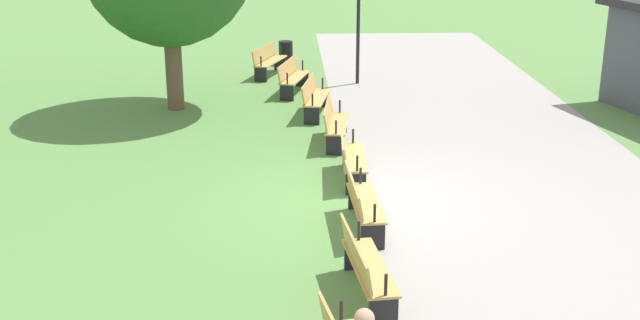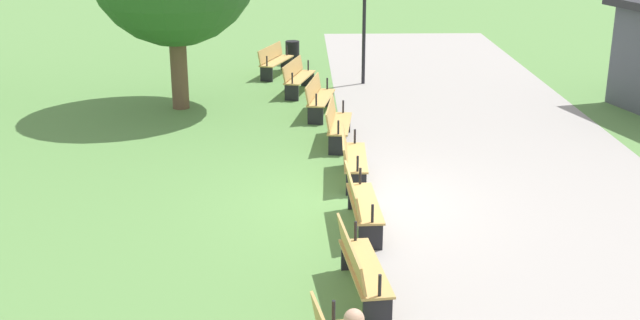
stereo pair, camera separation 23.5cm
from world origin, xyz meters
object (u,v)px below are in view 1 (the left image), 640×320
(bench_5, at_px, (362,201))
(bench_1, at_px, (292,76))
(bench_4, at_px, (350,156))
(trash_bin, at_px, (286,53))
(bench_0, at_px, (268,60))
(bench_3, at_px, (334,122))
(bench_6, at_px, (365,265))
(bench_2, at_px, (314,97))

(bench_5, bearing_deg, bench_1, -175.71)
(bench_4, height_order, trash_bin, bench_4)
(bench_0, xyz_separation_m, trash_bin, (-1.61, 0.53, -0.10))
(bench_1, xyz_separation_m, bench_4, (6.96, 1.05, 0.00))
(bench_0, distance_m, bench_5, 11.68)
(bench_5, bearing_deg, bench_0, -173.57)
(bench_3, height_order, bench_6, same)
(bench_5, bearing_deg, bench_2, -177.86)
(bench_2, distance_m, bench_3, 2.35)
(bench_6, relative_size, trash_bin, 2.46)
(bench_2, bearing_deg, bench_0, -154.18)
(bench_0, height_order, bench_5, same)
(bench_4, bearing_deg, bench_0, -167.11)
(bench_1, height_order, trash_bin, bench_1)
(bench_3, relative_size, bench_4, 1.01)
(bench_4, bearing_deg, trash_bin, -171.41)
(bench_2, xyz_separation_m, bench_5, (7.02, 0.53, 0.00))
(bench_3, bearing_deg, bench_1, -162.79)
(bench_0, xyz_separation_m, bench_6, (13.89, 1.57, 0.00))
(bench_2, distance_m, bench_4, 4.70)
(bench_1, distance_m, bench_4, 7.04)
(bench_1, relative_size, bench_4, 1.02)
(bench_6, bearing_deg, bench_5, 169.23)
(bench_4, bearing_deg, bench_5, 2.16)
(bench_3, xyz_separation_m, bench_5, (4.69, 0.18, 0.00))
(trash_bin, bearing_deg, bench_2, 6.43)
(bench_5, xyz_separation_m, bench_6, (2.34, -0.18, 0.00))
(bench_0, xyz_separation_m, bench_5, (11.55, 1.74, 0.00))
(bench_1, relative_size, bench_6, 1.01)
(bench_2, distance_m, bench_6, 9.37)
(bench_0, height_order, bench_4, same)
(bench_3, height_order, bench_5, same)
(bench_1, distance_m, bench_3, 4.70)
(bench_0, xyz_separation_m, bench_4, (9.20, 1.74, 0.00))
(bench_0, bearing_deg, bench_6, 25.85)
(bench_6, bearing_deg, bench_4, 171.38)
(bench_1, relative_size, bench_3, 1.01)
(bench_0, height_order, trash_bin, bench_0)
(bench_1, xyz_separation_m, trash_bin, (-3.85, -0.17, -0.10))
(bench_6, bearing_deg, bench_1, 177.82)
(bench_2, height_order, bench_5, same)
(bench_0, relative_size, bench_5, 1.02)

